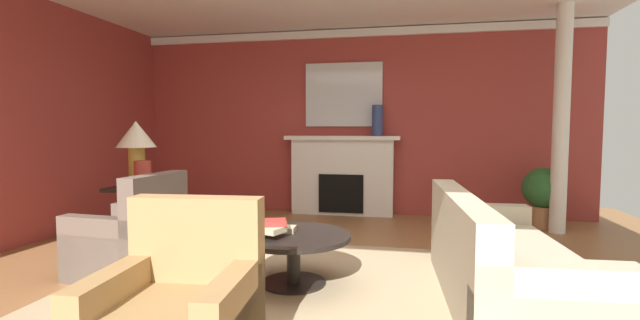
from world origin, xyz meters
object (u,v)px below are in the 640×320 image
(sofa, at_px, (500,267))
(vase_mantel_right, at_px, (377,121))
(armchair_near_window, at_px, (131,241))
(coffee_table, at_px, (294,247))
(potted_plant, at_px, (544,192))
(fireplace, at_px, (342,177))
(armchair_facing_fireplace, at_px, (178,320))
(table_lamp, at_px, (136,141))
(mantel_mirror, at_px, (344,95))
(side_table, at_px, (138,212))
(vase_on_side_table, at_px, (143,174))

(sofa, xyz_separation_m, vase_mantel_right, (-1.17, 3.27, 1.19))
(sofa, bearing_deg, armchair_near_window, 178.41)
(coffee_table, distance_m, vase_mantel_right, 3.41)
(armchair_near_window, xyz_separation_m, potted_plant, (4.36, 2.82, 0.19))
(fireplace, distance_m, armchair_facing_fireplace, 4.71)
(sofa, height_order, table_lamp, table_lamp)
(mantel_mirror, distance_m, armchair_facing_fireplace, 5.08)
(side_table, xyz_separation_m, vase_on_side_table, (0.15, -0.12, 0.45))
(coffee_table, bearing_deg, vase_on_side_table, 158.73)
(mantel_mirror, bearing_deg, sofa, -63.39)
(mantel_mirror, distance_m, vase_on_side_table, 3.37)
(sofa, xyz_separation_m, armchair_near_window, (-3.24, 0.09, 0.01))
(fireplace, distance_m, potted_plant, 2.88)
(fireplace, distance_m, sofa, 3.75)
(fireplace, bearing_deg, armchair_near_window, -115.11)
(armchair_near_window, distance_m, coffee_table, 1.57)
(table_lamp, height_order, vase_mantel_right, vase_mantel_right)
(mantel_mirror, bearing_deg, fireplace, -90.00)
(fireplace, relative_size, side_table, 2.57)
(fireplace, bearing_deg, sofa, -62.57)
(potted_plant, bearing_deg, table_lamp, -158.31)
(table_lamp, xyz_separation_m, potted_plant, (4.87, 1.94, -0.73))
(armchair_facing_fireplace, distance_m, potted_plant, 5.27)
(fireplace, distance_m, armchair_near_window, 3.58)
(armchair_near_window, height_order, vase_on_side_table, vase_on_side_table)
(sofa, height_order, armchair_near_window, armchair_near_window)
(armchair_facing_fireplace, relative_size, coffee_table, 0.95)
(sofa, relative_size, table_lamp, 2.86)
(sofa, distance_m, coffee_table, 1.67)
(sofa, xyz_separation_m, potted_plant, (1.12, 2.91, 0.19))
(sofa, xyz_separation_m, side_table, (-3.75, 0.97, 0.10))
(vase_mantel_right, bearing_deg, sofa, -70.26)
(mantel_mirror, xyz_separation_m, coffee_table, (0.05, -3.34, -1.57))
(vase_mantel_right, xyz_separation_m, vase_on_side_table, (-2.43, -2.42, -0.63))
(coffee_table, bearing_deg, armchair_near_window, -179.74)
(table_lamp, height_order, vase_on_side_table, table_lamp)
(sofa, relative_size, armchair_facing_fireplace, 2.26)
(armchair_near_window, bearing_deg, potted_plant, 32.86)
(fireplace, xyz_separation_m, vase_on_side_table, (-1.88, -2.47, 0.26))
(coffee_table, bearing_deg, vase_mantel_right, 81.12)
(sofa, relative_size, armchair_near_window, 2.26)
(vase_mantel_right, bearing_deg, coffee_table, -98.88)
(sofa, relative_size, vase_mantel_right, 4.51)
(armchair_facing_fireplace, xyz_separation_m, coffee_table, (0.27, 1.48, 0.03))
(fireplace, height_order, armchair_facing_fireplace, fireplace)
(coffee_table, bearing_deg, side_table, 157.27)
(armchair_facing_fireplace, xyz_separation_m, potted_plant, (3.06, 4.28, 0.19))
(side_table, bearing_deg, potted_plant, 21.69)
(armchair_facing_fireplace, xyz_separation_m, table_lamp, (-1.82, 2.35, 0.92))
(vase_mantel_right, bearing_deg, armchair_facing_fireplace, -99.30)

